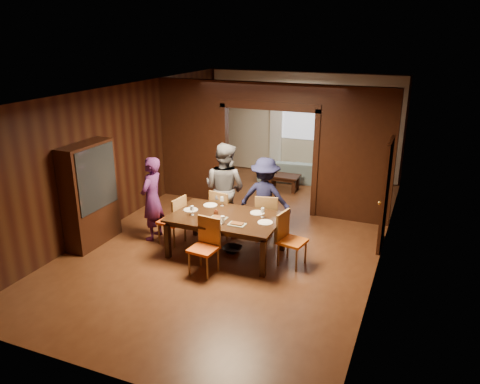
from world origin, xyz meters
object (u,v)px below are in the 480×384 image
at_px(dining_table, 226,235).
at_px(chair_right, 292,240).
at_px(person_navy, 265,197).
at_px(chair_far_l, 224,212).
at_px(hutch, 90,195).
at_px(chair_left, 171,220).
at_px(coffee_table, 284,182).
at_px(chair_far_r, 267,217).
at_px(chair_near, 203,247).
at_px(person_grey, 225,189).
at_px(person_purple, 152,199).
at_px(sofa, 295,170).

relative_size(dining_table, chair_right, 2.07).
bearing_deg(person_navy, chair_far_l, 19.28).
bearing_deg(hutch, chair_far_l, 30.96).
bearing_deg(chair_left, hutch, -61.51).
bearing_deg(coffee_table, person_navy, -80.40).
bearing_deg(chair_far_r, coffee_table, -91.14).
distance_m(coffee_table, hutch, 5.18).
bearing_deg(chair_far_r, chair_left, 14.89).
relative_size(chair_far_l, chair_near, 1.00).
height_order(chair_left, chair_right, same).
distance_m(chair_right, chair_far_l, 1.80).
bearing_deg(chair_left, dining_table, 94.87).
relative_size(chair_far_r, hutch, 0.48).
xyz_separation_m(dining_table, hutch, (-2.60, -0.53, 0.62)).
bearing_deg(person_navy, chair_left, 31.95).
distance_m(person_grey, chair_far_r, 1.03).
bearing_deg(chair_right, chair_far_r, 53.26).
distance_m(dining_table, hutch, 2.72).
bearing_deg(chair_near, person_purple, 155.64).
bearing_deg(chair_left, person_navy, 130.98).
xyz_separation_m(person_grey, hutch, (-2.16, -1.45, 0.06)).
height_order(person_purple, chair_far_l, person_purple).
height_order(person_navy, dining_table, person_navy).
relative_size(sofa, chair_far_l, 2.06).
distance_m(person_navy, dining_table, 1.23).
bearing_deg(chair_left, person_purple, -90.84).
bearing_deg(chair_left, coffee_table, 171.38).
relative_size(person_grey, chair_far_l, 1.95).
height_order(sofa, coffee_table, sofa).
relative_size(person_purple, chair_near, 1.73).
bearing_deg(chair_far_l, chair_left, 53.48).
relative_size(person_purple, person_grey, 0.89).
distance_m(dining_table, chair_left, 1.18).
relative_size(person_navy, dining_table, 0.81).
bearing_deg(chair_far_l, chair_right, 165.59).
distance_m(chair_left, chair_right, 2.43).
relative_size(sofa, chair_right, 2.06).
xyz_separation_m(person_grey, person_navy, (0.81, 0.17, -0.13)).
relative_size(coffee_table, hutch, 0.40).
distance_m(person_grey, person_navy, 0.84).
bearing_deg(person_grey, chair_right, 163.45).
relative_size(dining_table, chair_near, 2.07).
height_order(person_grey, chair_left, person_grey).
distance_m(person_navy, chair_far_l, 0.88).
xyz_separation_m(dining_table, chair_near, (-0.06, -0.81, 0.10)).
bearing_deg(hutch, person_grey, 33.88).
bearing_deg(person_purple, chair_far_r, 108.33).
distance_m(person_grey, sofa, 3.97).
distance_m(person_navy, sofa, 3.78).
relative_size(dining_table, coffee_table, 2.51).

